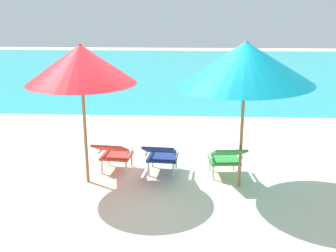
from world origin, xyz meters
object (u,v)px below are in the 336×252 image
lounge_chair_left (114,152)px  lounge_chair_right (226,157)px  lounge_chair_center (161,154)px  beach_umbrella_right (245,64)px  beach_umbrella_left (81,64)px

lounge_chair_left → lounge_chair_right: (1.95, -0.11, 0.00)m
lounge_chair_left → lounge_chair_center: size_ratio=1.01×
beach_umbrella_right → lounge_chair_center: bearing=164.6°
lounge_chair_center → beach_umbrella_left: bearing=-165.3°
lounge_chair_right → beach_umbrella_left: size_ratio=0.40×
lounge_chair_right → beach_umbrella_left: beach_umbrella_left is taller
beach_umbrella_right → lounge_chair_left: bearing=169.4°
lounge_chair_center → lounge_chair_right: bearing=-3.4°
lounge_chair_center → lounge_chair_left: bearing=177.2°
lounge_chair_left → lounge_chair_right: size_ratio=1.00×
lounge_chair_left → lounge_chair_right: 1.95m
beach_umbrella_left → lounge_chair_center: bearing=14.7°
beach_umbrella_right → beach_umbrella_left: bearing=179.1°
beach_umbrella_left → beach_umbrella_right: bearing=-0.9°
lounge_chair_left → lounge_chair_right: same height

